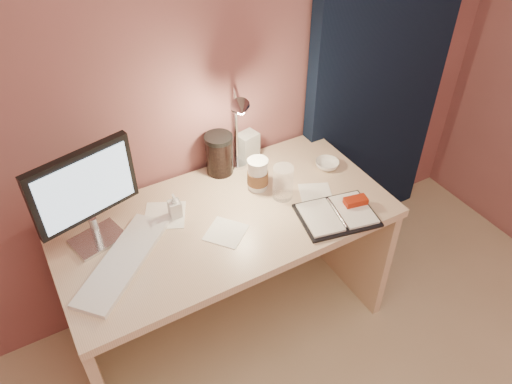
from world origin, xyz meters
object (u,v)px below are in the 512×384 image
monitor (84,191)px  bowl (327,164)px  desk (220,243)px  product_box (248,146)px  coffee_cup (258,175)px  lotion_bottle (175,206)px  desk_lamp (255,122)px  clear_cup (283,182)px  dark_jar (219,156)px  keyboard (123,262)px  planner (339,213)px

monitor → bowl: bearing=-17.4°
desk → product_box: size_ratio=10.03×
product_box → coffee_cup: bearing=-120.1°
coffee_cup → lotion_bottle: 0.39m
desk → bowl: (0.57, -0.01, 0.24)m
monitor → product_box: size_ratio=3.05×
lotion_bottle → product_box: product_box is taller
coffee_cup → desk_lamp: (0.04, 0.10, 0.20)m
clear_cup → dark_jar: dark_jar is taller
desk_lamp → keyboard: bearing=-141.6°
keyboard → coffee_cup: bearing=-30.4°
coffee_cup → clear_cup: 0.12m
planner → desk_lamp: 0.52m
bowl → desk_lamp: desk_lamp is taller
product_box → desk_lamp: (-0.03, -0.12, 0.21)m
desk → dark_jar: (0.12, 0.21, 0.31)m
desk → product_box: (0.28, 0.24, 0.30)m
desk → desk_lamp: bearing=25.2°
planner → bowl: 0.33m
clear_cup → dark_jar: (-0.16, 0.30, 0.01)m
product_box → dark_jar: bearing=176.3°
planner → bowl: bearing=74.1°
monitor → coffee_cup: size_ratio=2.82×
keyboard → coffee_cup: (0.67, 0.14, 0.06)m
keyboard → dark_jar: 0.67m
monitor → product_box: bearing=-0.8°
product_box → planner: bearing=-88.6°
monitor → planner: 1.01m
planner → bowl: (0.16, 0.30, 0.01)m
coffee_cup → product_box: size_ratio=1.08×
desk → monitor: size_ratio=3.28×
clear_cup → lotion_bottle: bearing=165.7°
monitor → bowl: 1.10m
monitor → dark_jar: monitor is taller
planner → lotion_bottle: (-0.59, 0.34, 0.04)m
lotion_bottle → monitor: bearing=177.1°
clear_cup → monitor: bearing=170.4°
lotion_bottle → desk_lamp: desk_lamp is taller
desk → coffee_cup: 0.37m
clear_cup → desk_lamp: (-0.02, 0.20, 0.20)m
bowl → desk: bearing=179.2°
lotion_bottle → dark_jar: dark_jar is taller
desk → clear_cup: size_ratio=8.99×
desk → lotion_bottle: 0.33m
monitor → dark_jar: 0.67m
monitor → clear_cup: monitor is taller
keyboard → product_box: size_ratio=3.53×
desk → product_box: product_box is taller
planner → dark_jar: dark_jar is taller
lotion_bottle → desk_lamp: bearing=11.4°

